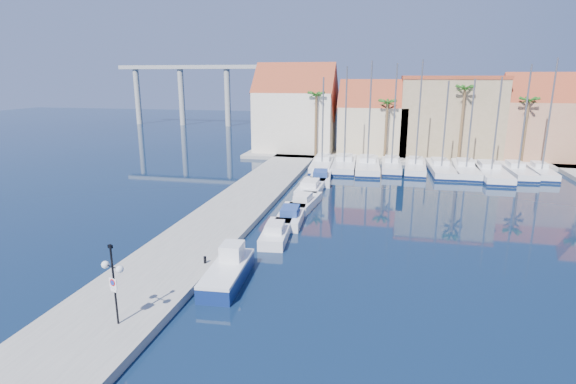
{
  "coord_description": "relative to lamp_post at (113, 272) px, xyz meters",
  "views": [
    {
      "loc": [
        4.22,
        -22.85,
        11.99
      ],
      "look_at": [
        -3.27,
        10.95,
        3.0
      ],
      "focal_mm": 28.0,
      "sensor_mm": 36.0,
      "label": 1
    }
  ],
  "objects": [
    {
      "name": "motorboat_west_2",
      "position": [
        4.83,
        22.92,
        -2.64
      ],
      "size": [
        2.48,
        6.09,
        1.4
      ],
      "rotation": [
        0.0,
        0.0,
        -0.1
      ],
      "color": "white",
      "rests_on": "ground"
    },
    {
      "name": "sailboat_5",
      "position": [
        18.94,
        41.94,
        -2.59
      ],
      "size": [
        3.2,
        10.63,
        11.38
      ],
      "rotation": [
        0.0,
        0.0,
        0.04
      ],
      "color": "white",
      "rests_on": "ground"
    },
    {
      "name": "quay_west",
      "position": [
        -1.14,
        19.38,
        -2.9
      ],
      "size": [
        6.0,
        77.0,
        0.5
      ],
      "primitive_type": "cube",
      "color": "gray",
      "rests_on": "ground"
    },
    {
      "name": "sailboat_2",
      "position": [
        9.74,
        41.93,
        -2.57
      ],
      "size": [
        3.62,
        11.59,
        13.81
      ],
      "rotation": [
        0.0,
        0.0,
        0.05
      ],
      "color": "white",
      "rests_on": "ground"
    },
    {
      "name": "palm_3",
      "position": [
        29.86,
        47.88,
        5.46
      ],
      "size": [
        2.6,
        2.6,
        9.65
      ],
      "color": "brown",
      "rests_on": "shore_north"
    },
    {
      "name": "ground",
      "position": [
        7.86,
        5.88,
        -3.15
      ],
      "size": [
        260.0,
        260.0,
        0.0
      ],
      "primitive_type": "plane",
      "color": "black",
      "rests_on": "ground"
    },
    {
      "name": "palm_1",
      "position": [
        11.86,
        47.88,
        4.98
      ],
      "size": [
        2.6,
        2.6,
        9.15
      ],
      "color": "brown",
      "rests_on": "shore_north"
    },
    {
      "name": "palm_2",
      "position": [
        21.86,
        47.88,
        6.86
      ],
      "size": [
        2.6,
        2.6,
        11.15
      ],
      "color": "brown",
      "rests_on": "shore_north"
    },
    {
      "name": "motorboat_west_3",
      "position": [
        4.46,
        28.84,
        -2.64
      ],
      "size": [
        2.38,
        7.28,
        1.4
      ],
      "rotation": [
        0.0,
        0.0,
        -0.01
      ],
      "color": "white",
      "rests_on": "ground"
    },
    {
      "name": "fishing_boat",
      "position": [
        3.21,
        6.47,
        -2.48
      ],
      "size": [
        2.29,
        5.92,
        2.03
      ],
      "rotation": [
        0.0,
        0.0,
        0.06
      ],
      "color": "navy",
      "rests_on": "ground"
    },
    {
      "name": "sailboat_9",
      "position": [
        30.69,
        42.42,
        -2.5
      ],
      "size": [
        2.34,
        8.31,
        14.01
      ],
      "rotation": [
        0.0,
        0.0,
        -0.02
      ],
      "color": "white",
      "rests_on": "ground"
    },
    {
      "name": "shore_north",
      "position": [
        17.86,
        53.88,
        -2.9
      ],
      "size": [
        54.0,
        16.0,
        0.5
      ],
      "primitive_type": "cube",
      "color": "gray",
      "rests_on": "ground"
    },
    {
      "name": "bollard",
      "position": [
        1.26,
        7.61,
        -2.43
      ],
      "size": [
        0.18,
        0.18,
        0.45
      ],
      "primitive_type": "cylinder",
      "color": "black",
      "rests_on": "quay_west"
    },
    {
      "name": "building_2",
      "position": [
        20.86,
        53.88,
        3.11
      ],
      "size": [
        14.2,
        10.2,
        11.5
      ],
      "color": "#98855D",
      "rests_on": "shore_north"
    },
    {
      "name": "building_0",
      "position": [
        -2.14,
        52.88,
        3.37
      ],
      "size": [
        12.3,
        9.0,
        13.5
      ],
      "color": "beige",
      "rests_on": "shore_north"
    },
    {
      "name": "palm_0",
      "position": [
        1.86,
        47.88,
        5.93
      ],
      "size": [
        2.6,
        2.6,
        10.15
      ],
      "color": "brown",
      "rests_on": "shore_north"
    },
    {
      "name": "motorboat_west_1",
      "position": [
        4.46,
        18.56,
        -2.64
      ],
      "size": [
        2.41,
        6.4,
        1.4
      ],
      "rotation": [
        0.0,
        0.0,
        0.06
      ],
      "color": "white",
      "rests_on": "ground"
    },
    {
      "name": "sailboat_1",
      "position": [
        6.69,
        42.16,
        -2.58
      ],
      "size": [
        3.4,
        11.21,
        13.13
      ],
      "rotation": [
        0.0,
        0.0,
        0.04
      ],
      "color": "white",
      "rests_on": "ground"
    },
    {
      "name": "building_1",
      "position": [
        9.86,
        52.88,
        2.14
      ],
      "size": [
        10.3,
        8.0,
        11.0
      ],
      "color": "beige",
      "rests_on": "shore_north"
    },
    {
      "name": "lamp_post",
      "position": [
        0.0,
        0.0,
        0.0
      ],
      "size": [
        1.32,
        0.68,
        4.04
      ],
      "rotation": [
        0.0,
        0.0,
        -0.32
      ],
      "color": "black",
      "rests_on": "quay_west"
    },
    {
      "name": "sailboat_8",
      "position": [
        27.95,
        42.26,
        -2.54
      ],
      "size": [
        2.84,
        9.41,
        13.3
      ],
      "rotation": [
        0.0,
        0.0,
        0.04
      ],
      "color": "white",
      "rests_on": "ground"
    },
    {
      "name": "motorboat_west_0",
      "position": [
        4.25,
        14.13,
        -2.64
      ],
      "size": [
        2.31,
        5.81,
        1.4
      ],
      "rotation": [
        0.0,
        0.0,
        0.09
      ],
      "color": "white",
      "rests_on": "ground"
    },
    {
      "name": "building_3",
      "position": [
        32.86,
        52.88,
        2.71
      ],
      "size": [
        10.3,
        8.0,
        12.0
      ],
      "color": "tan",
      "rests_on": "shore_north"
    },
    {
      "name": "sailboat_7",
      "position": [
        24.66,
        41.15,
        -2.6
      ],
      "size": [
        3.25,
        11.97,
        11.86
      ],
      "rotation": [
        0.0,
        0.0,
        0.01
      ],
      "color": "white",
      "rests_on": "ground"
    },
    {
      "name": "sailboat_0",
      "position": [
        3.82,
        41.52,
        -2.58
      ],
      "size": [
        3.18,
        10.19,
        11.82
      ],
      "rotation": [
        0.0,
        0.0,
        0.05
      ],
      "color": "white",
      "rests_on": "ground"
    },
    {
      "name": "sailboat_3",
      "position": [
        12.81,
        42.47,
        -2.54
      ],
      "size": [
        2.62,
        9.32,
        13.49
      ],
      "rotation": [
        0.0,
        0.0,
        0.02
      ],
      "color": "white",
      "rests_on": "ground"
    },
    {
      "name": "sailboat_6",
      "position": [
        21.97,
        42.12,
        -2.59
      ],
      "size": [
        3.39,
        10.88,
        11.63
      ],
      "rotation": [
        0.0,
        0.0,
        -0.05
      ],
      "color": "white",
      "rests_on": "ground"
    },
    {
      "name": "motorboat_west_4",
      "position": [
        4.72,
        33.94,
        -2.64
      ],
      "size": [
        2.98,
        7.32,
        1.4
      ],
      "rotation": [
        0.0,
        0.0,
        0.1
      ],
      "color": "white",
      "rests_on": "ground"
    },
    {
      "name": "viaduct",
      "position": [
        -31.21,
        87.88,
        7.1
      ],
      "size": [
        48.0,
        2.2,
        14.45
      ],
      "color": "#9E9E99",
      "rests_on": "ground"
    },
    {
      "name": "sailboat_4",
      "position": [
        15.85,
        42.36,
        -2.54
      ],
      "size": [
        3.02,
        9.88,
        13.9
      ],
      "rotation": [
        0.0,
        0.0,
        -0.05
      ],
      "color": "white",
      "rests_on": "ground"
    }
  ]
}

